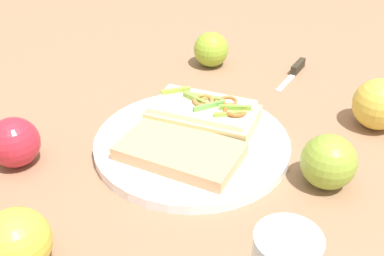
{
  "coord_description": "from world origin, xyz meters",
  "views": [
    {
      "loc": [
        0.31,
        0.48,
        0.41
      ],
      "look_at": [
        0.0,
        0.0,
        0.04
      ],
      "focal_mm": 44.14,
      "sensor_mm": 36.0,
      "label": 1
    }
  ],
  "objects_px": {
    "bread_slice_side": "(180,151)",
    "apple_5": "(17,242)",
    "apple_3": "(211,49)",
    "plate": "(192,143)",
    "apple_1": "(329,162)",
    "knife": "(295,70)",
    "apple_2": "(379,104)",
    "apple_4": "(14,142)",
    "sandwich": "(204,114)"
  },
  "relations": [
    {
      "from": "sandwich",
      "to": "apple_3",
      "type": "height_order",
      "value": "apple_3"
    },
    {
      "from": "plate",
      "to": "bread_slice_side",
      "type": "xyz_separation_m",
      "value": [
        0.04,
        0.03,
        0.02
      ]
    },
    {
      "from": "sandwich",
      "to": "apple_1",
      "type": "height_order",
      "value": "apple_1"
    },
    {
      "from": "apple_2",
      "to": "apple_4",
      "type": "bearing_deg",
      "value": -22.78
    },
    {
      "from": "apple_1",
      "to": "apple_2",
      "type": "distance_m",
      "value": 0.18
    },
    {
      "from": "sandwich",
      "to": "apple_4",
      "type": "relative_size",
      "value": 2.6
    },
    {
      "from": "apple_1",
      "to": "knife",
      "type": "xyz_separation_m",
      "value": [
        -0.2,
        -0.27,
        -0.03
      ]
    },
    {
      "from": "sandwich",
      "to": "apple_5",
      "type": "height_order",
      "value": "apple_5"
    },
    {
      "from": "bread_slice_side",
      "to": "apple_3",
      "type": "xyz_separation_m",
      "value": [
        -0.22,
        -0.24,
        0.01
      ]
    },
    {
      "from": "apple_5",
      "to": "plate",
      "type": "bearing_deg",
      "value": -162.58
    },
    {
      "from": "apple_5",
      "to": "knife",
      "type": "relative_size",
      "value": 0.64
    },
    {
      "from": "knife",
      "to": "apple_1",
      "type": "bearing_deg",
      "value": 27.47
    },
    {
      "from": "sandwich",
      "to": "apple_3",
      "type": "xyz_separation_m",
      "value": [
        -0.15,
        -0.19,
        0.0
      ]
    },
    {
      "from": "plate",
      "to": "bread_slice_side",
      "type": "bearing_deg",
      "value": 35.52
    },
    {
      "from": "plate",
      "to": "apple_4",
      "type": "xyz_separation_m",
      "value": [
        0.23,
        -0.1,
        0.03
      ]
    },
    {
      "from": "bread_slice_side",
      "to": "sandwich",
      "type": "bearing_deg",
      "value": 94.51
    },
    {
      "from": "apple_1",
      "to": "apple_2",
      "type": "height_order",
      "value": "apple_2"
    },
    {
      "from": "sandwich",
      "to": "apple_1",
      "type": "relative_size",
      "value": 2.52
    },
    {
      "from": "apple_3",
      "to": "apple_4",
      "type": "height_order",
      "value": "apple_4"
    },
    {
      "from": "bread_slice_side",
      "to": "apple_4",
      "type": "xyz_separation_m",
      "value": [
        0.19,
        -0.13,
        0.01
      ]
    },
    {
      "from": "plate",
      "to": "apple_4",
      "type": "relative_size",
      "value": 4.06
    },
    {
      "from": "bread_slice_side",
      "to": "apple_3",
      "type": "relative_size",
      "value": 2.43
    },
    {
      "from": "sandwich",
      "to": "knife",
      "type": "distance_m",
      "value": 0.28
    },
    {
      "from": "plate",
      "to": "apple_3",
      "type": "height_order",
      "value": "apple_3"
    },
    {
      "from": "bread_slice_side",
      "to": "knife",
      "type": "xyz_separation_m",
      "value": [
        -0.34,
        -0.13,
        -0.02
      ]
    },
    {
      "from": "plate",
      "to": "apple_5",
      "type": "height_order",
      "value": "apple_5"
    },
    {
      "from": "apple_2",
      "to": "knife",
      "type": "relative_size",
      "value": 0.69
    },
    {
      "from": "sandwich",
      "to": "bread_slice_side",
      "type": "relative_size",
      "value": 1.11
    },
    {
      "from": "plate",
      "to": "apple_2",
      "type": "distance_m",
      "value": 0.3
    },
    {
      "from": "apple_2",
      "to": "apple_4",
      "type": "distance_m",
      "value": 0.55
    },
    {
      "from": "apple_5",
      "to": "knife",
      "type": "bearing_deg",
      "value": -162.22
    },
    {
      "from": "apple_1",
      "to": "apple_3",
      "type": "distance_m",
      "value": 0.39
    },
    {
      "from": "plate",
      "to": "sandwich",
      "type": "height_order",
      "value": "sandwich"
    },
    {
      "from": "apple_1",
      "to": "apple_2",
      "type": "relative_size",
      "value": 0.91
    },
    {
      "from": "plate",
      "to": "bread_slice_side",
      "type": "distance_m",
      "value": 0.05
    },
    {
      "from": "apple_2",
      "to": "apple_4",
      "type": "height_order",
      "value": "apple_2"
    },
    {
      "from": "sandwich",
      "to": "knife",
      "type": "relative_size",
      "value": 1.58
    },
    {
      "from": "plate",
      "to": "apple_5",
      "type": "relative_size",
      "value": 3.88
    },
    {
      "from": "sandwich",
      "to": "knife",
      "type": "bearing_deg",
      "value": 69.85
    },
    {
      "from": "apple_2",
      "to": "knife",
      "type": "xyz_separation_m",
      "value": [
        -0.03,
        -0.21,
        -0.03
      ]
    },
    {
      "from": "apple_4",
      "to": "knife",
      "type": "bearing_deg",
      "value": 179.51
    },
    {
      "from": "bread_slice_side",
      "to": "apple_2",
      "type": "xyz_separation_m",
      "value": [
        -0.32,
        0.08,
        0.02
      ]
    },
    {
      "from": "sandwich",
      "to": "apple_4",
      "type": "height_order",
      "value": "apple_4"
    },
    {
      "from": "bread_slice_side",
      "to": "apple_5",
      "type": "relative_size",
      "value": 2.23
    },
    {
      "from": "apple_3",
      "to": "knife",
      "type": "bearing_deg",
      "value": 134.49
    },
    {
      "from": "bread_slice_side",
      "to": "apple_1",
      "type": "xyz_separation_m",
      "value": [
        -0.14,
        0.14,
        0.01
      ]
    },
    {
      "from": "sandwich",
      "to": "apple_2",
      "type": "height_order",
      "value": "apple_2"
    },
    {
      "from": "apple_1",
      "to": "apple_3",
      "type": "xyz_separation_m",
      "value": [
        -0.08,
        -0.39,
        -0.0
      ]
    },
    {
      "from": "bread_slice_side",
      "to": "apple_5",
      "type": "height_order",
      "value": "apple_5"
    },
    {
      "from": "apple_1",
      "to": "bread_slice_side",
      "type": "bearing_deg",
      "value": -44.67
    }
  ]
}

